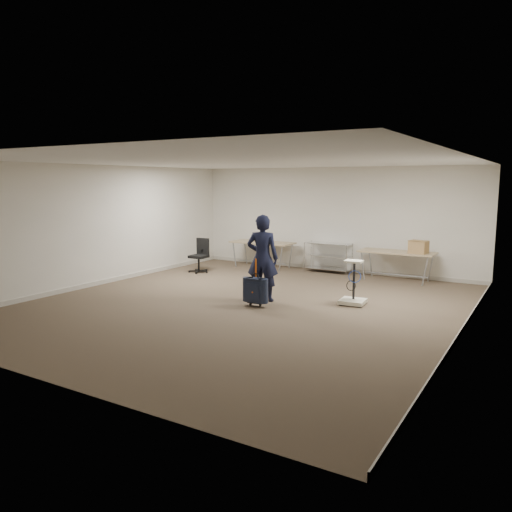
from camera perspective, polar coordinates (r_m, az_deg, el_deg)
The scene contains 10 objects.
ground at distance 9.92m, azimuth -1.24°, elevation -5.59°, with size 9.00×9.00×0.00m, color #4C3F2E.
room_shell at distance 11.07m, azimuth 2.57°, elevation -3.84°, with size 8.00×9.00×9.00m.
folding_table_left at distance 14.09m, azimuth 0.73°, elevation 1.42°, with size 1.80×0.75×0.73m.
folding_table_right at distance 12.64m, azimuth 15.80°, elevation 0.28°, with size 1.80×0.75×0.73m.
wire_shelf at distance 13.51m, azimuth 8.25°, elevation 0.01°, with size 1.22×0.47×0.80m.
person at distance 10.09m, azimuth 0.75°, elevation -0.23°, with size 0.64×0.42×1.77m, color black.
suitcase at distance 9.72m, azimuth -0.07°, elevation -3.94°, with size 0.35×0.21×0.94m.
office_chair at distance 13.49m, azimuth -6.46°, elevation -0.69°, with size 0.55×0.55×0.91m.
equipment_cart at distance 10.09m, azimuth 11.02°, elevation -4.15°, with size 0.52×0.52×0.88m.
cardboard_box at distance 12.44m, azimuth 18.08°, elevation 1.00°, with size 0.40×0.30×0.30m, color #9D6C49.
Camera 1 is at (5.11, -8.15, 2.41)m, focal length 35.00 mm.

